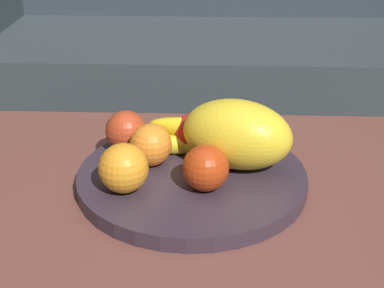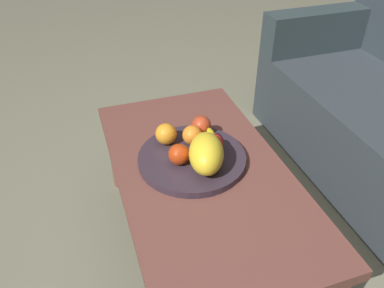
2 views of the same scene
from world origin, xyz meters
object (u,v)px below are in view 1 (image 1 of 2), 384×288
Objects in this scene: fruit_bowl at (192,178)px; melon_large_front at (237,134)px; apple_front at (206,168)px; banana_bunch at (189,139)px; orange_front at (123,168)px; apple_right at (192,132)px; coffee_table at (225,204)px; apple_left at (126,131)px; orange_left at (151,145)px; couch at (219,55)px.

melon_large_front is (0.07, 0.02, 0.07)m from fruit_bowl.
banana_bunch is (-0.03, 0.12, -0.01)m from apple_front.
fruit_bowl is 0.10m from melon_large_front.
orange_front reaches higher than apple_right.
coffee_table is 13.50× the size of orange_front.
apple_left reaches higher than banana_bunch.
apple_front reaches higher than orange_left.
fruit_bowl is 4.88× the size of orange_front.
melon_large_front is (0.02, -1.04, 0.19)m from couch.
banana_bunch is at bearing 141.61° from coffee_table.
orange_left is at bearing -46.99° from apple_left.
coffee_table is 0.14m from apple_right.
apple_front is 1.08× the size of apple_right.
apple_right is (0.12, 0.01, -0.00)m from apple_left.
apple_right is at bearing 91.76° from fruit_bowl.
apple_front is at bearing -91.39° from couch.
fruit_bowl is 0.08m from banana_bunch.
couch is 1.07m from fruit_bowl.
couch is 1.05m from melon_large_front.
apple_front is (0.02, -0.05, 0.05)m from fruit_bowl.
fruit_bowl is 5.21× the size of apple_left.
apple_front is 0.19m from apple_left.
apple_right is (0.10, 0.14, -0.01)m from orange_front.
apple_left is (-0.14, 0.13, 0.00)m from apple_front.
melon_large_front reaches higher than fruit_bowl.
banana_bunch is (-0.06, -0.99, 0.16)m from couch.
coffee_table is at bearing -2.92° from orange_left.
orange_front is 1.08× the size of orange_left.
melon_large_front is 0.14m from orange_left.
orange_left is at bearing 69.95° from orange_front.
banana_bunch is (0.11, -0.01, -0.01)m from apple_left.
coffee_table is at bearing -89.68° from couch.
apple_right is at bearing 2.60° from apple_left.
orange_front is at bearing -97.68° from couch.
apple_left is (-0.17, 0.06, 0.11)m from coffee_table.
banana_bunch is at bearing 36.03° from orange_left.
orange_left is at bearing 160.92° from fruit_bowl.
melon_large_front reaches higher than apple_front.
melon_large_front is 0.20m from orange_front.
fruit_bowl is 2.05× the size of melon_large_front.
couch is 22.12× the size of orange_front.
coffee_table is 0.08m from fruit_bowl.
orange_front is (-0.10, -0.06, 0.05)m from fruit_bowl.
couch reaches higher than apple_front.
apple_front reaches higher than fruit_bowl.
apple_right is at bearing 65.67° from banana_bunch.
orange_front is (-0.17, -0.09, -0.02)m from melon_large_front.
fruit_bowl is 0.15m from apple_left.
orange_left is at bearing -139.52° from apple_right.
banana_bunch is (-0.08, 0.04, -0.03)m from melon_large_front.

